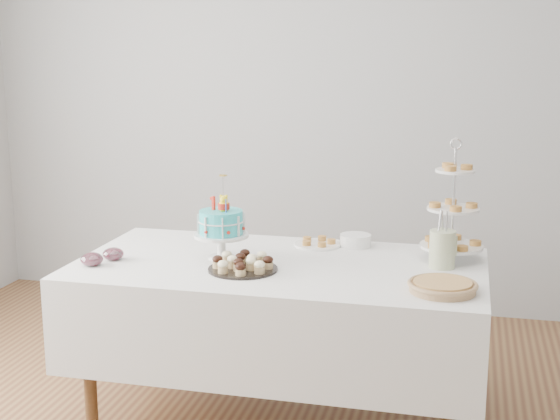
% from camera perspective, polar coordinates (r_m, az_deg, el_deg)
% --- Properties ---
extents(walls, '(5.04, 4.04, 2.70)m').
position_cam_1_polar(walls, '(3.29, -1.30, 4.47)').
color(walls, '#9FA2A4').
rests_on(walls, floor).
extents(table, '(1.92, 1.02, 0.77)m').
position_cam_1_polar(table, '(3.76, -0.05, -7.21)').
color(table, white).
rests_on(table, floor).
extents(birthday_cake, '(0.26, 0.26, 0.41)m').
position_cam_1_polar(birthday_cake, '(3.75, -4.31, -1.94)').
color(birthday_cake, white).
rests_on(birthday_cake, table).
extents(cupcake_tray, '(0.32, 0.32, 0.07)m').
position_cam_1_polar(cupcake_tray, '(3.57, -2.74, -3.88)').
color(cupcake_tray, black).
rests_on(cupcake_tray, table).
extents(pie, '(0.29, 0.29, 0.05)m').
position_cam_1_polar(pie, '(3.33, 11.81, -5.46)').
color(pie, tan).
rests_on(pie, table).
extents(tiered_stand, '(0.30, 0.30, 0.59)m').
position_cam_1_polar(tiered_stand, '(3.79, 12.54, 0.04)').
color(tiered_stand, silver).
rests_on(tiered_stand, table).
extents(plate_stack, '(0.16, 0.16, 0.06)m').
position_cam_1_polar(plate_stack, '(4.00, 5.54, -2.23)').
color(plate_stack, white).
rests_on(plate_stack, table).
extents(pastry_plate, '(0.24, 0.24, 0.04)m').
position_cam_1_polar(pastry_plate, '(4.00, 2.78, -2.41)').
color(pastry_plate, white).
rests_on(pastry_plate, table).
extents(jam_bowl_a, '(0.11, 0.11, 0.06)m').
position_cam_1_polar(jam_bowl_a, '(3.75, -13.60, -3.54)').
color(jam_bowl_a, silver).
rests_on(jam_bowl_a, table).
extents(jam_bowl_b, '(0.10, 0.10, 0.06)m').
position_cam_1_polar(jam_bowl_b, '(3.82, -12.10, -3.17)').
color(jam_bowl_b, silver).
rests_on(jam_bowl_b, table).
extents(utensil_pitcher, '(0.13, 0.12, 0.27)m').
position_cam_1_polar(utensil_pitcher, '(3.67, 11.79, -2.71)').
color(utensil_pitcher, beige).
rests_on(utensil_pitcher, table).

